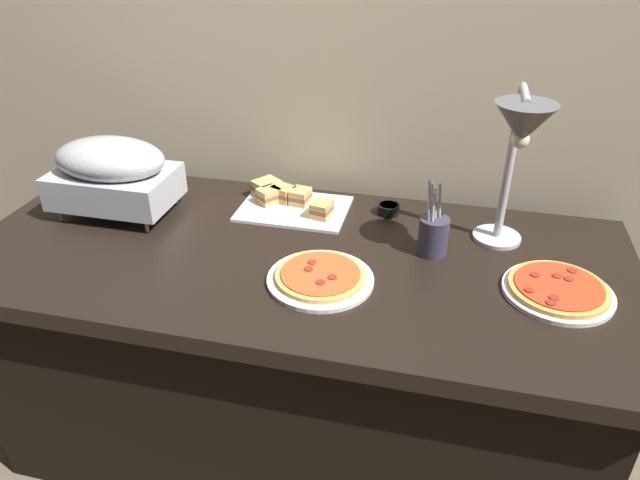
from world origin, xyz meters
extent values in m
plane|color=brown|center=(0.00, 0.00, 0.00)|extent=(8.00, 8.00, 0.00)
cube|color=#C6B593|center=(0.00, 0.50, 1.20)|extent=(4.40, 0.04, 2.40)
cube|color=black|center=(0.00, 0.00, 0.73)|extent=(1.90, 0.84, 0.05)
cube|color=black|center=(0.00, 0.00, 0.35)|extent=(1.75, 0.74, 0.71)
cylinder|color=#B7BABF|center=(-0.76, 0.01, 0.78)|extent=(0.01, 0.01, 0.04)
cylinder|color=#B7BABF|center=(-0.47, 0.01, 0.78)|extent=(0.01, 0.01, 0.04)
cylinder|color=#B7BABF|center=(-0.76, 0.20, 0.78)|extent=(0.01, 0.01, 0.04)
cylinder|color=#B7BABF|center=(-0.47, 0.20, 0.78)|extent=(0.01, 0.01, 0.04)
cube|color=#B7BABF|center=(-0.62, 0.11, 0.85)|extent=(0.37, 0.24, 0.10)
ellipsoid|color=#B7BABF|center=(-0.62, 0.11, 0.94)|extent=(0.35, 0.23, 0.13)
cylinder|color=#B7BABF|center=(0.56, 0.21, 0.77)|extent=(0.14, 0.14, 0.01)
cylinder|color=#B7BABF|center=(0.56, 0.21, 0.99)|extent=(0.02, 0.02, 0.44)
cylinder|color=#B7BABF|center=(0.56, 0.14, 1.21)|extent=(0.02, 0.15, 0.02)
cone|color=#595B60|center=(0.56, 0.06, 1.16)|extent=(0.15, 0.15, 0.10)
sphere|color=#F9EAB2|center=(0.56, 0.06, 1.12)|extent=(0.04, 0.04, 0.04)
cylinder|color=white|center=(0.71, -0.04, 0.77)|extent=(0.28, 0.28, 0.01)
cylinder|color=gold|center=(0.71, -0.04, 0.78)|extent=(0.25, 0.25, 0.01)
cylinder|color=#AD3D1E|center=(0.71, -0.04, 0.79)|extent=(0.22, 0.22, 0.00)
cylinder|color=maroon|center=(0.69, -0.10, 0.79)|extent=(0.02, 0.02, 0.00)
cylinder|color=maroon|center=(0.68, -0.13, 0.79)|extent=(0.02, 0.02, 0.00)
cylinder|color=maroon|center=(0.71, 0.00, 0.79)|extent=(0.02, 0.02, 0.00)
cylinder|color=maroon|center=(0.73, -0.01, 0.79)|extent=(0.02, 0.02, 0.00)
cylinder|color=maroon|center=(0.75, 0.03, 0.79)|extent=(0.02, 0.02, 0.00)
cylinder|color=maroon|center=(0.63, -0.08, 0.79)|extent=(0.02, 0.02, 0.00)
cylinder|color=maroon|center=(0.65, -0.01, 0.79)|extent=(0.02, 0.02, 0.00)
cylinder|color=white|center=(0.11, -0.13, 0.77)|extent=(0.28, 0.28, 0.01)
cylinder|color=#DBA856|center=(0.11, -0.13, 0.78)|extent=(0.24, 0.24, 0.01)
cylinder|color=#C65628|center=(0.11, -0.13, 0.79)|extent=(0.21, 0.21, 0.00)
cylinder|color=maroon|center=(0.07, -0.12, 0.79)|extent=(0.02, 0.02, 0.00)
cylinder|color=maroon|center=(0.14, -0.14, 0.79)|extent=(0.02, 0.02, 0.00)
cylinder|color=maroon|center=(0.07, -0.09, 0.79)|extent=(0.02, 0.02, 0.00)
cylinder|color=maroon|center=(0.12, -0.17, 0.79)|extent=(0.02, 0.02, 0.00)
cube|color=white|center=(-0.07, 0.25, 0.77)|extent=(0.34, 0.25, 0.01)
cube|color=tan|center=(-0.06, 0.28, 0.78)|extent=(0.07, 0.07, 0.02)
cube|color=brown|center=(-0.06, 0.28, 0.80)|extent=(0.07, 0.07, 0.01)
cube|color=tan|center=(-0.06, 0.28, 0.81)|extent=(0.07, 0.07, 0.02)
cube|color=tan|center=(0.03, 0.21, 0.78)|extent=(0.07, 0.08, 0.02)
cube|color=brown|center=(0.03, 0.21, 0.80)|extent=(0.07, 0.08, 0.01)
cube|color=tan|center=(0.03, 0.21, 0.81)|extent=(0.07, 0.08, 0.02)
cube|color=tan|center=(-0.16, 0.26, 0.78)|extent=(0.09, 0.09, 0.02)
cube|color=brown|center=(-0.16, 0.26, 0.80)|extent=(0.09, 0.09, 0.01)
cube|color=tan|center=(-0.16, 0.26, 0.81)|extent=(0.09, 0.09, 0.02)
cube|color=tan|center=(-0.12, 0.29, 0.78)|extent=(0.09, 0.08, 0.02)
cube|color=brown|center=(-0.12, 0.29, 0.80)|extent=(0.09, 0.08, 0.01)
cube|color=tan|center=(-0.12, 0.29, 0.81)|extent=(0.09, 0.08, 0.02)
cube|color=tan|center=(-0.19, 0.32, 0.78)|extent=(0.11, 0.11, 0.02)
cube|color=brown|center=(-0.19, 0.32, 0.80)|extent=(0.11, 0.11, 0.01)
cube|color=tan|center=(-0.19, 0.32, 0.81)|extent=(0.11, 0.11, 0.02)
cylinder|color=black|center=(0.23, 0.30, 0.78)|extent=(0.07, 0.07, 0.03)
cylinder|color=maroon|center=(0.23, 0.30, 0.79)|extent=(0.06, 0.06, 0.01)
cylinder|color=#383347|center=(0.38, 0.09, 0.82)|extent=(0.08, 0.08, 0.11)
cylinder|color=#B7BABF|center=(0.37, 0.08, 0.89)|extent=(0.03, 0.01, 0.19)
cylinder|color=#B7BABF|center=(0.37, 0.07, 0.87)|extent=(0.01, 0.02, 0.16)
cylinder|color=#B7BABF|center=(0.36, 0.08, 0.89)|extent=(0.02, 0.03, 0.19)
cylinder|color=#B7BABF|center=(0.39, 0.10, 0.88)|extent=(0.02, 0.02, 0.18)
cylinder|color=#B7BABF|center=(0.38, 0.10, 0.87)|extent=(0.02, 0.02, 0.16)
camera|label=1|loc=(0.40, -1.35, 1.62)|focal=32.51mm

